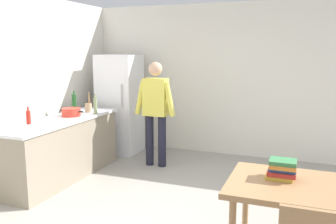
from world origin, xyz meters
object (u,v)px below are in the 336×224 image
Objects in this scene: cooking_pot at (71,112)px; bottle_sauce_red at (28,117)px; person at (156,107)px; dining_table at (312,195)px; bottle_vinegar_tall at (95,105)px; book_stack at (282,169)px; refrigerator at (120,104)px; utensil_jar at (88,107)px; bottle_wine_green at (74,103)px.

bottle_sauce_red reaches higher than cooking_pot.
person is 1.94m from bottle_sauce_red.
dining_table is 3.55m from bottle_vinegar_tall.
person reaches higher than bottle_vinegar_tall.
bottle_vinegar_tall is 3.27m from book_stack.
refrigerator is 5.62× the size of utensil_jar.
bottle_vinegar_tall is at bearing 152.01° from book_stack.
cooking_pot reaches higher than dining_table.
refrigerator reaches higher than bottle_vinegar_tall.
cooking_pot is at bearing 76.27° from bottle_sauce_red.
bottle_vinegar_tall is at bearing -146.43° from person.
dining_table is at bearing -39.29° from refrigerator.
cooking_pot is 0.73m from bottle_sauce_red.
bottle_sauce_red is at bearing -128.34° from person.
person is 5.31× the size of bottle_vinegar_tall.
bottle_wine_green is (-0.23, -0.05, 0.07)m from utensil_jar.
refrigerator is 4.27m from dining_table.
book_stack is at bearing -27.99° from bottle_vinegar_tall.
cooking_pot is (-3.38, 1.33, 0.29)m from dining_table.
utensil_jar is at bearing 151.98° from book_stack.
bottle_wine_green reaches higher than bottle_vinegar_tall.
bottle_wine_green reaches higher than dining_table.
bottle_wine_green is at bearing 119.00° from cooking_pot.
bottle_sauce_red is at bearing -112.44° from bottle_vinegar_tall.
refrigerator is 1.29× the size of dining_table.
utensil_jar is 0.23m from bottle_vinegar_tall.
person reaches higher than cooking_pot.
dining_table is 0.32m from book_stack.
utensil_jar is (-0.99, -0.42, 0.00)m from person.
dining_table is 3.77m from utensil_jar.
bottle_sauce_red reaches higher than book_stack.
bottle_sauce_red is (-0.25, -2.07, 0.10)m from refrigerator.
person is 7.08× the size of bottle_sauce_red.
person reaches higher than bottle_sauce_red.
bottle_wine_green is (-0.19, 0.34, 0.09)m from cooking_pot.
cooking_pot is (-1.03, -0.82, -0.02)m from person.
refrigerator is at bearing 87.77° from utensil_jar.
bottle_vinegar_tall is (0.41, 1.00, 0.04)m from bottle_sauce_red.
person is 1.31m from bottle_wine_green.
cooking_pot is 3.37m from book_stack.
person is at bearing -30.23° from refrigerator.
bottle_sauce_red is (-3.55, 0.62, 0.32)m from dining_table.
book_stack is (2.89, -1.53, -0.20)m from bottle_vinegar_tall.
person reaches higher than bottle_wine_green.
refrigerator is at bearing 139.36° from book_stack.
cooking_pot is 1.67× the size of bottle_sauce_red.
bottle_sauce_red is at bearing -88.97° from bottle_wine_green.
person is 5.31× the size of utensil_jar.
bottle_vinegar_tall is at bearing 67.56° from bottle_sauce_red.
refrigerator is 5.62× the size of bottle_vinegar_tall.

